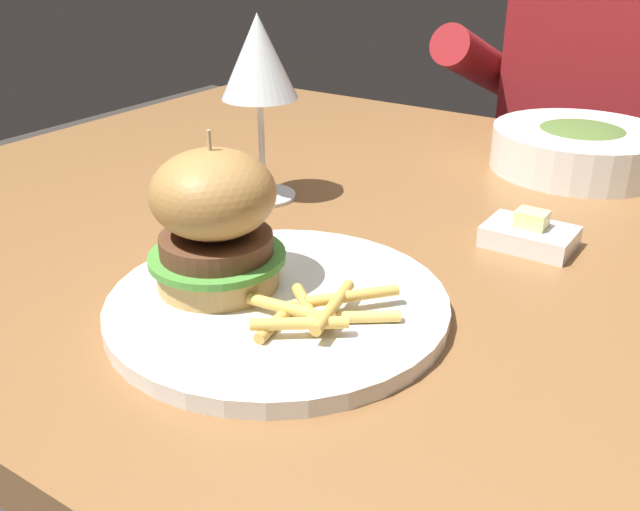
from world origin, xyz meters
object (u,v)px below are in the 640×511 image
Objects in this scene: wine_glass at (259,62)px; diner_person at (598,188)px; main_plate at (278,305)px; butter_dish at (530,235)px; soup_bowl at (579,148)px; burger_sandwich at (215,220)px.

wine_glass is 0.85m from diner_person.
butter_dish reaches higher than main_plate.
main_plate is 0.27m from butter_dish.
wine_glass is (-0.17, 0.20, 0.14)m from main_plate.
wine_glass is at bearing -131.73° from soup_bowl.
butter_dish is 0.26m from soup_bowl.
butter_dish is at bearing -83.81° from soup_bowl.
wine_glass is 2.40× the size of butter_dish.
wine_glass reaches higher than butter_dish.
main_plate is 1.36× the size of wine_glass.
main_plate is at bearing -49.46° from wine_glass.
wine_glass reaches higher than main_plate.
diner_person reaches higher than burger_sandwich.
burger_sandwich is 0.61× the size of soup_bowl.
burger_sandwich is 0.25m from wine_glass.
wine_glass is 0.32m from butter_dish.
soup_bowl is 0.51m from diner_person.
diner_person is at bearing 84.89° from burger_sandwich.
diner_person is at bearing 75.01° from wine_glass.
soup_bowl is at bearing 73.62° from burger_sandwich.
wine_glass is at bearing -104.99° from diner_person.
diner_person is (-0.06, 0.46, -0.20)m from soup_bowl.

